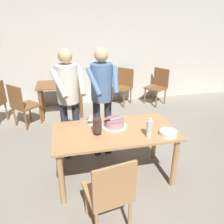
# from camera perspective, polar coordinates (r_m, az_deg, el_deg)

# --- Properties ---
(ground_plane) EXTENTS (14.00, 14.00, 0.00)m
(ground_plane) POSITION_cam_1_polar(r_m,az_deg,el_deg) (3.32, 0.66, -16.24)
(ground_plane) COLOR gray
(back_wall) EXTENTS (10.00, 0.12, 2.70)m
(back_wall) POSITION_cam_1_polar(r_m,az_deg,el_deg) (5.67, -6.71, 15.55)
(back_wall) COLOR beige
(back_wall) RESTS_ON ground_plane
(main_dining_table) EXTENTS (1.59, 0.82, 0.75)m
(main_dining_table) POSITION_cam_1_polar(r_m,az_deg,el_deg) (2.95, 0.71, -6.72)
(main_dining_table) COLOR tan
(main_dining_table) RESTS_ON ground_plane
(cake_on_platter) EXTENTS (0.34, 0.34, 0.11)m
(cake_on_platter) POSITION_cam_1_polar(r_m,az_deg,el_deg) (2.97, 0.63, -2.87)
(cake_on_platter) COLOR silver
(cake_on_platter) RESTS_ON main_dining_table
(cake_knife) EXTENTS (0.26, 0.10, 0.02)m
(cake_knife) POSITION_cam_1_polar(r_m,az_deg,el_deg) (2.91, -0.57, -2.05)
(cake_knife) COLOR silver
(cake_knife) RESTS_ON cake_on_platter
(plate_stack) EXTENTS (0.22, 0.22, 0.06)m
(plate_stack) POSITION_cam_1_polar(r_m,az_deg,el_deg) (2.87, 14.27, -5.24)
(plate_stack) COLOR white
(plate_stack) RESTS_ON main_dining_table
(wine_glass_near) EXTENTS (0.08, 0.08, 0.14)m
(wine_glass_near) POSITION_cam_1_polar(r_m,az_deg,el_deg) (3.02, -5.54, -1.48)
(wine_glass_near) COLOR silver
(wine_glass_near) RESTS_ON main_dining_table
(water_bottle) EXTENTS (0.07, 0.07, 0.25)m
(water_bottle) POSITION_cam_1_polar(r_m,az_deg,el_deg) (2.74, 9.52, -4.21)
(water_bottle) COLOR silver
(water_bottle) RESTS_ON main_dining_table
(hurricane_lamp) EXTENTS (0.11, 0.11, 0.21)m
(hurricane_lamp) POSITION_cam_1_polar(r_m,az_deg,el_deg) (2.78, -3.82, -3.64)
(hurricane_lamp) COLOR black
(hurricane_lamp) RESTS_ON main_dining_table
(person_cutting_cake) EXTENTS (0.47, 0.56, 1.72)m
(person_cutting_cake) POSITION_cam_1_polar(r_m,az_deg,el_deg) (3.32, -2.58, 5.10)
(person_cutting_cake) COLOR #2D2D38
(person_cutting_cake) RESTS_ON ground_plane
(person_standing_beside) EXTENTS (0.46, 0.57, 1.72)m
(person_standing_beside) POSITION_cam_1_polar(r_m,az_deg,el_deg) (3.30, -11.15, 4.58)
(person_standing_beside) COLOR #2D2D38
(person_standing_beside) RESTS_ON ground_plane
(chair_near_side) EXTENTS (0.51, 0.51, 0.90)m
(chair_near_side) POSITION_cam_1_polar(r_m,az_deg,el_deg) (2.38, -0.56, -19.78)
(chair_near_side) COLOR tan
(chair_near_side) RESTS_ON ground_plane
(background_table) EXTENTS (1.00, 0.70, 0.74)m
(background_table) POSITION_cam_1_polar(r_m,az_deg,el_deg) (5.12, -13.12, 5.35)
(background_table) COLOR brown
(background_table) RESTS_ON ground_plane
(background_chair_0) EXTENTS (0.62, 0.62, 0.90)m
(background_chair_0) POSITION_cam_1_polar(r_m,az_deg,el_deg) (4.80, -22.00, 1.90)
(background_chair_0) COLOR brown
(background_chair_0) RESTS_ON ground_plane
(background_chair_1) EXTENTS (0.62, 0.62, 0.90)m
(background_chair_1) POSITION_cam_1_polar(r_m,az_deg,el_deg) (5.71, 2.81, 6.92)
(background_chair_1) COLOR brown
(background_chair_1) RESTS_ON ground_plane
(background_chair_3) EXTENTS (0.60, 0.60, 0.90)m
(background_chair_3) POSITION_cam_1_polar(r_m,az_deg,el_deg) (5.83, 11.62, 6.81)
(background_chair_3) COLOR brown
(background_chair_3) RESTS_ON ground_plane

